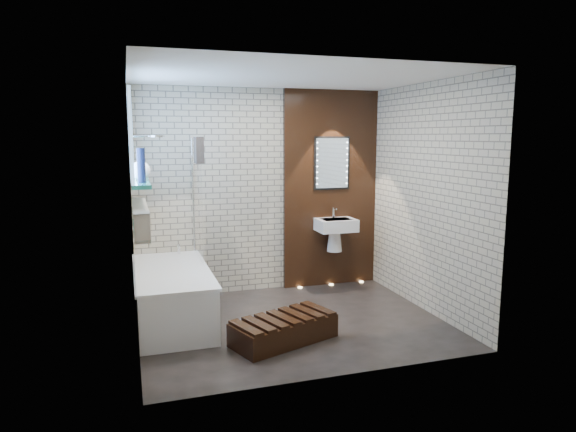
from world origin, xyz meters
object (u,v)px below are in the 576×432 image
object	(u,v)px
bath_screen	(197,199)
led_mirror	(332,163)
washbasin	(336,229)
bathtub	(172,295)
walnut_step	(284,330)

from	to	relation	value
bath_screen	led_mirror	distance (m)	1.89
washbasin	led_mirror	distance (m)	0.88
bath_screen	washbasin	xyz separation A→B (m)	(1.82, 0.18, -0.49)
bath_screen	led_mirror	world-z (taller)	led_mirror
bathtub	bath_screen	world-z (taller)	bath_screen
washbasin	bath_screen	bearing A→B (deg)	-174.22
washbasin	bathtub	bearing A→B (deg)	-163.99
bathtub	walnut_step	distance (m)	1.35
led_mirror	walnut_step	world-z (taller)	led_mirror
bath_screen	led_mirror	xyz separation A→B (m)	(1.82, 0.34, 0.37)
washbasin	led_mirror	bearing A→B (deg)	90.00
washbasin	walnut_step	world-z (taller)	washbasin
bathtub	washbasin	world-z (taller)	washbasin
walnut_step	bathtub	bearing A→B (deg)	137.43
washbasin	walnut_step	xyz separation A→B (m)	(-1.19, -1.53, -0.67)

